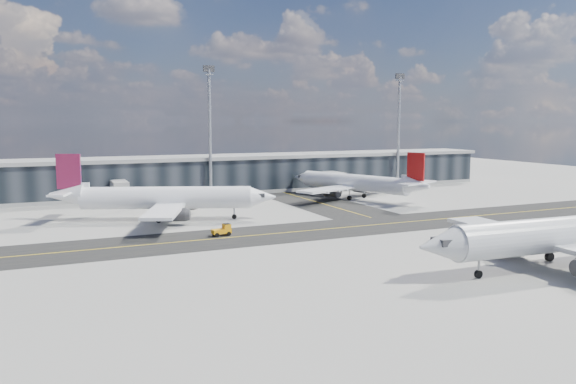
{
  "coord_description": "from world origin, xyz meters",
  "views": [
    {
      "loc": [
        -34.83,
        -72.7,
        16.82
      ],
      "look_at": [
        3.24,
        12.83,
        5.0
      ],
      "focal_mm": 35.0,
      "sensor_mm": 36.0,
      "label": 1
    }
  ],
  "objects_px": {
    "airliner_near": "(569,234)",
    "airliner_af": "(163,198)",
    "service_van": "(256,196)",
    "airliner_redtail": "(356,183)",
    "baggage_tug": "(223,230)"
  },
  "relations": [
    {
      "from": "airliner_near",
      "to": "airliner_af",
      "type": "bearing_deg",
      "value": 38.59
    },
    {
      "from": "airliner_af",
      "to": "service_van",
      "type": "xyz_separation_m",
      "value": [
        23.39,
        16.8,
        -3.02
      ]
    },
    {
      "from": "airliner_redtail",
      "to": "airliner_af",
      "type": "bearing_deg",
      "value": 169.54
    },
    {
      "from": "airliner_near",
      "to": "service_van",
      "type": "xyz_separation_m",
      "value": [
        -12.78,
        67.64,
        -3.19
      ]
    },
    {
      "from": "airliner_near",
      "to": "service_van",
      "type": "height_order",
      "value": "airliner_near"
    },
    {
      "from": "airliner_redtail",
      "to": "baggage_tug",
      "type": "bearing_deg",
      "value": -167.93
    },
    {
      "from": "airliner_af",
      "to": "airliner_redtail",
      "type": "bearing_deg",
      "value": 122.78
    },
    {
      "from": "service_van",
      "to": "baggage_tug",
      "type": "bearing_deg",
      "value": -109.34
    },
    {
      "from": "airliner_near",
      "to": "airliner_redtail",
      "type": "bearing_deg",
      "value": -3.93
    },
    {
      "from": "airliner_af",
      "to": "airliner_near",
      "type": "bearing_deg",
      "value": 56.35
    },
    {
      "from": "airliner_af",
      "to": "baggage_tug",
      "type": "relative_size",
      "value": 12.95
    },
    {
      "from": "airliner_af",
      "to": "service_van",
      "type": "bearing_deg",
      "value": 146.6
    },
    {
      "from": "baggage_tug",
      "to": "service_van",
      "type": "xyz_separation_m",
      "value": [
        18.16,
        33.93,
        -0.13
      ]
    },
    {
      "from": "airliner_af",
      "to": "airliner_redtail",
      "type": "height_order",
      "value": "airliner_af"
    },
    {
      "from": "airliner_af",
      "to": "service_van",
      "type": "relative_size",
      "value": 6.9
    }
  ]
}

